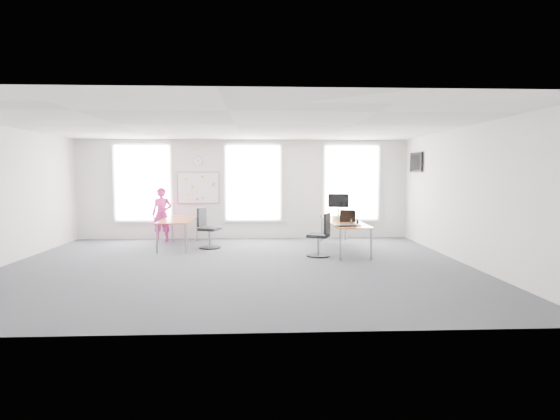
{
  "coord_description": "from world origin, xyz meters",
  "views": [
    {
      "loc": [
        0.52,
        -9.27,
        1.97
      ],
      "look_at": [
        0.99,
        1.2,
        1.1
      ],
      "focal_mm": 28.0,
      "sensor_mm": 36.0,
      "label": 1
    }
  ],
  "objects_px": {
    "desk_left": "(178,221)",
    "keyboard": "(347,226)",
    "headphones": "(354,221)",
    "desk_right": "(343,223)",
    "chair_right": "(321,238)",
    "person": "(162,214)",
    "chair_left": "(207,231)",
    "monitor": "(338,203)"
  },
  "relations": [
    {
      "from": "keyboard",
      "to": "headphones",
      "type": "relative_size",
      "value": 2.53
    },
    {
      "from": "desk_right",
      "to": "desk_left",
      "type": "xyz_separation_m",
      "value": [
        -4.39,
        0.61,
        -0.01
      ]
    },
    {
      "from": "keyboard",
      "to": "headphones",
      "type": "bearing_deg",
      "value": 48.87
    },
    {
      "from": "chair_right",
      "to": "chair_left",
      "type": "distance_m",
      "value": 3.14
    },
    {
      "from": "desk_right",
      "to": "keyboard",
      "type": "distance_m",
      "value": 1.23
    },
    {
      "from": "chair_left",
      "to": "keyboard",
      "type": "height_order",
      "value": "chair_left"
    },
    {
      "from": "keyboard",
      "to": "headphones",
      "type": "xyz_separation_m",
      "value": [
        0.28,
        0.56,
        0.04
      ]
    },
    {
      "from": "desk_left",
      "to": "monitor",
      "type": "distance_m",
      "value": 4.49
    },
    {
      "from": "keyboard",
      "to": "monitor",
      "type": "xyz_separation_m",
      "value": [
        0.2,
        2.28,
        0.38
      ]
    },
    {
      "from": "desk_left",
      "to": "person",
      "type": "bearing_deg",
      "value": 123.93
    },
    {
      "from": "chair_left",
      "to": "headphones",
      "type": "relative_size",
      "value": 5.38
    },
    {
      "from": "desk_right",
      "to": "chair_right",
      "type": "relative_size",
      "value": 2.97
    },
    {
      "from": "person",
      "to": "desk_right",
      "type": "bearing_deg",
      "value": -15.82
    },
    {
      "from": "chair_left",
      "to": "headphones",
      "type": "bearing_deg",
      "value": -85.25
    },
    {
      "from": "monitor",
      "to": "keyboard",
      "type": "bearing_deg",
      "value": -80.06
    },
    {
      "from": "chair_left",
      "to": "keyboard",
      "type": "relative_size",
      "value": 2.13
    },
    {
      "from": "desk_right",
      "to": "desk_left",
      "type": "bearing_deg",
      "value": 172.09
    },
    {
      "from": "chair_left",
      "to": "monitor",
      "type": "height_order",
      "value": "monitor"
    },
    {
      "from": "desk_left",
      "to": "keyboard",
      "type": "bearing_deg",
      "value": -23.34
    },
    {
      "from": "desk_right",
      "to": "monitor",
      "type": "height_order",
      "value": "monitor"
    },
    {
      "from": "desk_left",
      "to": "chair_left",
      "type": "height_order",
      "value": "chair_left"
    },
    {
      "from": "chair_right",
      "to": "monitor",
      "type": "xyz_separation_m",
      "value": [
        0.78,
        2.04,
        0.69
      ]
    },
    {
      "from": "desk_left",
      "to": "person",
      "type": "xyz_separation_m",
      "value": [
        -0.66,
        0.98,
        0.1
      ]
    },
    {
      "from": "person",
      "to": "monitor",
      "type": "distance_m",
      "value": 5.14
    },
    {
      "from": "desk_right",
      "to": "headphones",
      "type": "bearing_deg",
      "value": -78.54
    },
    {
      "from": "chair_left",
      "to": "monitor",
      "type": "distance_m",
      "value": 3.76
    },
    {
      "from": "desk_right",
      "to": "keyboard",
      "type": "xyz_separation_m",
      "value": [
        -0.15,
        -1.22,
        0.06
      ]
    },
    {
      "from": "person",
      "to": "keyboard",
      "type": "distance_m",
      "value": 5.64
    },
    {
      "from": "keyboard",
      "to": "headphones",
      "type": "height_order",
      "value": "headphones"
    },
    {
      "from": "person",
      "to": "keyboard",
      "type": "bearing_deg",
      "value": -28.19
    },
    {
      "from": "desk_left",
      "to": "headphones",
      "type": "relative_size",
      "value": 10.4
    },
    {
      "from": "person",
      "to": "headphones",
      "type": "relative_size",
      "value": 7.94
    },
    {
      "from": "keyboard",
      "to": "person",
      "type": "bearing_deg",
      "value": 135.97
    },
    {
      "from": "desk_right",
      "to": "chair_right",
      "type": "height_order",
      "value": "chair_right"
    },
    {
      "from": "desk_left",
      "to": "person",
      "type": "height_order",
      "value": "person"
    },
    {
      "from": "desk_right",
      "to": "headphones",
      "type": "xyz_separation_m",
      "value": [
        0.13,
        -0.66,
        0.1
      ]
    },
    {
      "from": "chair_right",
      "to": "desk_right",
      "type": "bearing_deg",
      "value": 166.49
    },
    {
      "from": "chair_left",
      "to": "person",
      "type": "distance_m",
      "value": 1.96
    },
    {
      "from": "chair_right",
      "to": "person",
      "type": "distance_m",
      "value": 5.03
    },
    {
      "from": "desk_left",
      "to": "keyboard",
      "type": "distance_m",
      "value": 4.61
    },
    {
      "from": "monitor",
      "to": "desk_right",
      "type": "bearing_deg",
      "value": -77.79
    },
    {
      "from": "desk_right",
      "to": "chair_right",
      "type": "distance_m",
      "value": 1.25
    }
  ]
}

